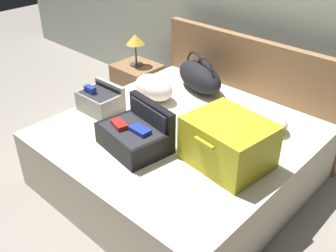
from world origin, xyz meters
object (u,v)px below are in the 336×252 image
Objects in this scene: hard_case_medium at (135,135)px; hard_case_small at (100,100)px; pillow_center_head at (266,119)px; nightstand at (138,86)px; table_lamp at (135,41)px; duffel_bag at (199,77)px; hard_case_large at (228,142)px; pillow_near_headboard at (154,88)px; bed at (179,156)px.

hard_case_small is (-0.60, 0.17, -0.01)m from hard_case_medium.
pillow_center_head reaches higher than nightstand.
nightstand is at bearing 145.32° from hard_case_medium.
pillow_center_head is 1.13× the size of table_lamp.
hard_case_medium is at bearing -43.33° from nightstand.
duffel_bag is 1.67× the size of pillow_center_head.
hard_case_large is 0.58m from pillow_center_head.
hard_case_small is at bearing -109.96° from pillow_near_headboard.
pillow_near_headboard is at bearing -31.75° from nightstand.
duffel_bag reaches higher than pillow_center_head.
duffel_bag reaches higher than hard_case_small.
hard_case_large is at bearing -18.03° from pillow_near_headboard.
bed is at bearing -62.37° from duffel_bag.
hard_case_large is at bearing -41.36° from duffel_bag.
pillow_center_head is (-0.05, 0.57, -0.09)m from hard_case_large.
hard_case_small reaches higher than pillow_center_head.
hard_case_medium is 1.07× the size of nightstand.
duffel_bag is at bearing 117.63° from bed.
pillow_near_headboard is (-0.52, 0.24, 0.35)m from bed.
nightstand is (-0.49, 0.87, -0.34)m from hard_case_small.
bed is 1.35m from nightstand.
duffel_bag is 0.45m from pillow_near_headboard.
table_lamp is at bearing 179.90° from duffel_bag.
hard_case_medium is at bearing -43.33° from table_lamp.
table_lamp reaches higher than bed.
hard_case_small is at bearing -60.32° from nightstand.
bed is 0.53m from hard_case_medium.
pillow_near_headboard is 1.01m from pillow_center_head.
table_lamp is at bearing 163.09° from hard_case_large.
bed is 3.67× the size of nightstand.
hard_case_medium is 1.41× the size of pillow_center_head.
hard_case_medium is 0.76m from pillow_near_headboard.
pillow_center_head is 0.76× the size of nightstand.
table_lamp is (-0.66, 0.41, 0.16)m from pillow_near_headboard.
pillow_near_headboard is (-0.44, 0.63, 0.00)m from hard_case_medium.
nightstand is at bearing 151.19° from bed.
hard_case_small is 0.55× the size of duffel_bag.
pillow_near_headboard is 0.79m from table_lamp.
hard_case_medium is 1.32× the size of pillow_near_headboard.
pillow_near_headboard is at bearing -166.15° from pillow_center_head.
pillow_near_headboard is 1.07× the size of pillow_center_head.
hard_case_small is 1.03× the size of table_lamp.
hard_case_medium is 0.84× the size of duffel_bag.
hard_case_small reaches higher than bed.
hard_case_small is (-0.69, -0.22, 0.34)m from bed.
hard_case_small is 0.93m from duffel_bag.
hard_case_large is 1.12m from duffel_bag.
pillow_near_headboard reaches higher than nightstand.
hard_case_large is 1.84m from table_lamp.
table_lamp reaches higher than hard_case_medium.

